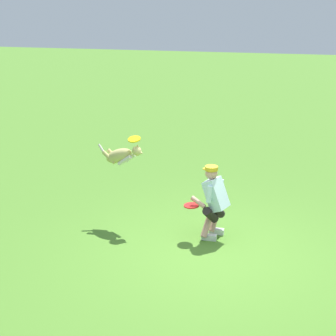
{
  "coord_description": "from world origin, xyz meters",
  "views": [
    {
      "loc": [
        -1.01,
        7.76,
        4.1
      ],
      "look_at": [
        0.94,
        -0.76,
        1.17
      ],
      "focal_mm": 56.58,
      "sensor_mm": 36.0,
      "label": 1
    }
  ],
  "objects_px": {
    "person": "(214,200)",
    "frisbee_flying": "(134,139)",
    "dog": "(121,156)",
    "frisbee_held": "(191,205)"
  },
  "relations": [
    {
      "from": "person",
      "to": "frisbee_flying",
      "type": "relative_size",
      "value": 5.71
    },
    {
      "from": "person",
      "to": "frisbee_held",
      "type": "height_order",
      "value": "person"
    },
    {
      "from": "person",
      "to": "frisbee_flying",
      "type": "xyz_separation_m",
      "value": [
        1.48,
        -0.26,
        0.92
      ]
    },
    {
      "from": "dog",
      "to": "frisbee_flying",
      "type": "distance_m",
      "value": 0.42
    },
    {
      "from": "dog",
      "to": "frisbee_flying",
      "type": "height_order",
      "value": "frisbee_flying"
    },
    {
      "from": "frisbee_flying",
      "to": "frisbee_held",
      "type": "height_order",
      "value": "frisbee_flying"
    },
    {
      "from": "dog",
      "to": "frisbee_flying",
      "type": "xyz_separation_m",
      "value": [
        -0.26,
        0.03,
        0.33
      ]
    },
    {
      "from": "frisbee_flying",
      "to": "dog",
      "type": "bearing_deg",
      "value": -7.54
    },
    {
      "from": "person",
      "to": "frisbee_flying",
      "type": "bearing_deg",
      "value": 10.24
    },
    {
      "from": "person",
      "to": "frisbee_flying",
      "type": "distance_m",
      "value": 1.76
    }
  ]
}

